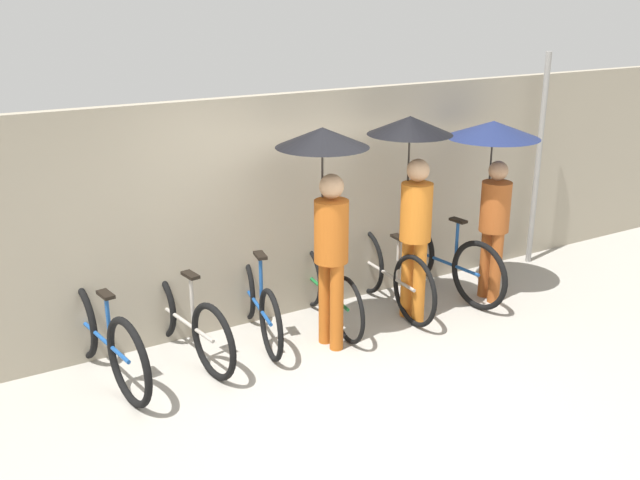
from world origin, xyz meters
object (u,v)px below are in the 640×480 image
(parked_bicycle_1, at_px, (183,319))
(pedestrian_leading, at_px, (326,186))
(pedestrian_center, at_px, (413,171))
(pedestrian_trailing, at_px, (494,161))
(parked_bicycle_2, at_px, (257,303))
(parked_bicycle_0, at_px, (102,338))
(parked_bicycle_5, at_px, (443,260))
(parked_bicycle_4, at_px, (388,273))
(parked_bicycle_3, at_px, (327,289))

(parked_bicycle_1, height_order, pedestrian_leading, pedestrian_leading)
(parked_bicycle_1, xyz_separation_m, pedestrian_center, (2.33, -0.36, 1.20))
(pedestrian_leading, relative_size, pedestrian_trailing, 1.07)
(parked_bicycle_1, height_order, pedestrian_center, pedestrian_center)
(parked_bicycle_2, height_order, pedestrian_center, pedestrian_center)
(parked_bicycle_1, xyz_separation_m, pedestrian_leading, (1.28, -0.45, 1.21))
(parked_bicycle_0, height_order, parked_bicycle_5, parked_bicycle_0)
(parked_bicycle_0, height_order, parked_bicycle_4, same)
(parked_bicycle_0, distance_m, parked_bicycle_3, 2.28)
(parked_bicycle_1, relative_size, parked_bicycle_4, 1.02)
(parked_bicycle_2, relative_size, parked_bicycle_5, 0.90)
(parked_bicycle_0, relative_size, parked_bicycle_4, 1.06)
(pedestrian_center, bearing_deg, parked_bicycle_1, 165.64)
(parked_bicycle_3, bearing_deg, parked_bicycle_4, -85.40)
(parked_bicycle_5, xyz_separation_m, pedestrian_leading, (-1.77, -0.38, 1.18))
(parked_bicycle_3, bearing_deg, pedestrian_leading, 154.36)
(parked_bicycle_1, height_order, parked_bicycle_3, parked_bicycle_1)
(parked_bicycle_5, distance_m, pedestrian_center, 1.41)
(parked_bicycle_2, xyz_separation_m, pedestrian_leading, (0.51, -0.46, 1.21))
(parked_bicycle_1, xyz_separation_m, parked_bicycle_3, (1.52, -0.06, -0.01))
(parked_bicycle_1, bearing_deg, pedestrian_center, -106.91)
(pedestrian_center, bearing_deg, parked_bicycle_3, 153.61)
(pedestrian_leading, bearing_deg, parked_bicycle_1, 155.13)
(pedestrian_trailing, bearing_deg, pedestrian_center, -173.78)
(parked_bicycle_0, height_order, parked_bicycle_2, parked_bicycle_2)
(parked_bicycle_2, height_order, pedestrian_trailing, pedestrian_trailing)
(parked_bicycle_1, height_order, pedestrian_trailing, pedestrian_trailing)
(parked_bicycle_1, distance_m, pedestrian_leading, 1.81)
(parked_bicycle_0, bearing_deg, parked_bicycle_3, -98.31)
(parked_bicycle_5, bearing_deg, pedestrian_leading, 96.24)
(pedestrian_center, bearing_deg, parked_bicycle_0, 168.66)
(parked_bicycle_5, distance_m, pedestrian_trailing, 1.25)
(pedestrian_trailing, bearing_deg, parked_bicycle_3, 177.33)
(parked_bicycle_3, xyz_separation_m, pedestrian_center, (0.81, -0.31, 1.21))
(parked_bicycle_5, distance_m, pedestrian_leading, 2.16)
(parked_bicycle_0, xyz_separation_m, pedestrian_trailing, (4.16, -0.33, 1.15))
(parked_bicycle_5, relative_size, pedestrian_trailing, 0.92)
(parked_bicycle_1, distance_m, parked_bicycle_4, 2.28)
(parked_bicycle_2, xyz_separation_m, parked_bicycle_4, (1.52, -0.09, 0.03))
(parked_bicycle_0, height_order, pedestrian_leading, pedestrian_leading)
(pedestrian_leading, bearing_deg, pedestrian_center, -0.82)
(parked_bicycle_3, xyz_separation_m, pedestrian_leading, (-0.25, -0.39, 1.21))
(parked_bicycle_4, distance_m, pedestrian_center, 1.21)
(parked_bicycle_3, distance_m, pedestrian_trailing, 2.24)
(parked_bicycle_2, distance_m, parked_bicycle_4, 1.52)
(parked_bicycle_2, bearing_deg, parked_bicycle_3, -84.03)
(parked_bicycle_1, bearing_deg, parked_bicycle_5, -99.43)
(parked_bicycle_0, distance_m, parked_bicycle_2, 1.52)
(pedestrian_trailing, bearing_deg, parked_bicycle_2, 178.74)
(parked_bicycle_3, relative_size, pedestrian_leading, 0.78)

